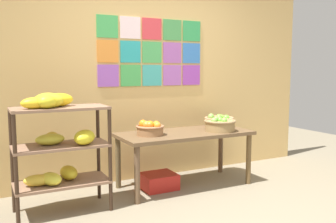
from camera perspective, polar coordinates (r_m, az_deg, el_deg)
The scene contains 7 objects.
back_wall_with_art at distance 4.59m, azimuth -3.17°, elevation 7.37°, with size 4.80×0.07×2.85m.
banana_shelf_unit at distance 3.59m, azimuth -16.73°, elevation -4.28°, with size 0.87×0.48×1.15m.
display_table at distance 4.27m, azimuth 2.61°, elevation -4.20°, with size 1.56×0.69×0.64m.
fruit_basket_right at distance 4.34m, azimuth 8.10°, elevation -2.04°, with size 0.37×0.37×0.17m.
fruit_basket_back_left at distance 4.71m, azimuth 7.98°, elevation -1.43°, with size 0.37×0.37×0.16m.
fruit_basket_back_right at distance 4.05m, azimuth -2.83°, elevation -2.68°, with size 0.31×0.31×0.17m.
produce_crate_under_table at distance 4.27m, azimuth -1.46°, elevation -10.80°, with size 0.38×0.33×0.18m, color red.
Camera 1 is at (-1.88, -2.45, 1.36)m, focal length 39.10 mm.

